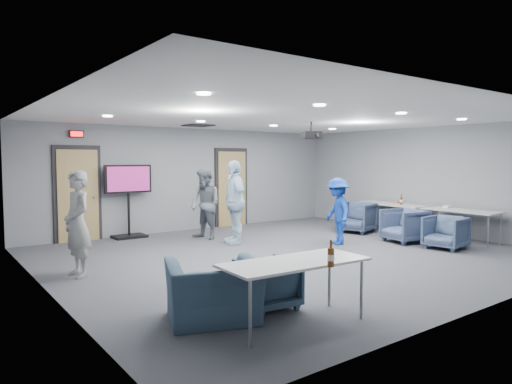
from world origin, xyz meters
TOP-DOWN VIEW (x-y plane):
  - floor at (0.00, 0.00)m, footprint 9.00×9.00m
  - ceiling at (0.00, 0.00)m, footprint 9.00×9.00m
  - wall_back at (0.00, 4.00)m, footprint 9.00×0.02m
  - wall_front at (0.00, -4.00)m, footprint 9.00×0.02m
  - wall_left at (-4.50, 0.00)m, footprint 0.02×8.00m
  - wall_right at (4.50, 0.00)m, footprint 0.02×8.00m
  - door_left at (-3.00, 3.95)m, footprint 1.06×0.17m
  - door_right at (1.20, 3.95)m, footprint 1.06×0.17m
  - exit_sign at (-3.00, 3.93)m, footprint 0.32×0.08m
  - hvac_diffuser at (-0.50, 2.80)m, footprint 0.60×0.60m
  - downlights at (0.00, 0.00)m, footprint 6.18×3.78m
  - person_a at (-3.90, 0.68)m, footprint 0.48×0.67m
  - person_b at (-0.51, 2.47)m, footprint 0.80×0.93m
  - person_c at (-0.28, 1.60)m, footprint 0.72×1.17m
  - person_d at (1.50, 0.17)m, footprint 0.88×1.09m
  - chair_right_a at (3.11, 1.03)m, footprint 1.05×1.04m
  - chair_right_b at (2.90, -0.57)m, footprint 0.98×0.96m
  - chair_right_c at (2.93, -1.56)m, footprint 0.83×0.82m
  - chair_front_a at (-2.43, -2.36)m, footprint 0.74×0.75m
  - chair_front_b at (-3.21, -2.37)m, footprint 1.32×1.24m
  - table_right_a at (4.00, 0.61)m, footprint 0.81×1.95m
  - table_right_b at (4.00, -1.29)m, footprint 0.70×1.68m
  - table_front_left at (-2.53, -3.00)m, footprint 1.75×0.81m
  - bottle_front at (-2.42, -3.44)m, footprint 0.08×0.08m
  - bottle_right at (3.97, 0.30)m, footprint 0.07×0.07m
  - snack_box at (4.22, 0.63)m, footprint 0.23×0.19m
  - wrapper at (4.24, -0.82)m, footprint 0.22×0.15m
  - tv_stand at (-1.89, 3.75)m, footprint 1.14×0.54m
  - projector at (0.97, 0.47)m, footprint 0.49×0.46m

SIDE VIEW (x-z plane):
  - floor at x=0.00m, z-range 0.00..0.00m
  - chair_front_a at x=-2.43m, z-range 0.00..0.63m
  - chair_right_c at x=2.93m, z-range 0.00..0.69m
  - chair_front_b at x=-3.21m, z-range 0.00..0.69m
  - chair_right_b at x=2.90m, z-range 0.00..0.76m
  - chair_right_a at x=3.11m, z-range 0.00..0.78m
  - table_right_b at x=4.00m, z-range 0.32..1.05m
  - table_front_left at x=-2.53m, z-range 0.32..1.05m
  - table_right_a at x=4.00m, z-range 0.32..1.05m
  - person_d at x=1.50m, z-range 0.00..1.47m
  - snack_box at x=4.22m, z-range 0.73..0.77m
  - wrapper at x=4.24m, z-range 0.73..0.78m
  - bottle_right at x=3.97m, z-range 0.69..0.96m
  - person_b at x=-0.51m, z-range 0.00..1.66m
  - bottle_front at x=-2.42m, z-range 0.69..0.98m
  - person_a at x=-3.90m, z-range 0.00..1.70m
  - person_c at x=-0.28m, z-range 0.00..1.86m
  - tv_stand at x=-1.89m, z-range 0.12..1.87m
  - door_left at x=-3.00m, z-range -0.05..2.19m
  - door_right at x=1.20m, z-range -0.05..2.19m
  - wall_back at x=0.00m, z-range 0.00..2.70m
  - wall_front at x=0.00m, z-range 0.00..2.70m
  - wall_left at x=-4.50m, z-range 0.00..2.70m
  - wall_right at x=4.50m, z-range 0.00..2.70m
  - projector at x=0.97m, z-range 2.22..2.59m
  - exit_sign at x=-3.00m, z-range 2.37..2.53m
  - downlights at x=0.00m, z-range 2.67..2.69m
  - hvac_diffuser at x=-0.50m, z-range 2.67..2.70m
  - ceiling at x=0.00m, z-range 2.70..2.70m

